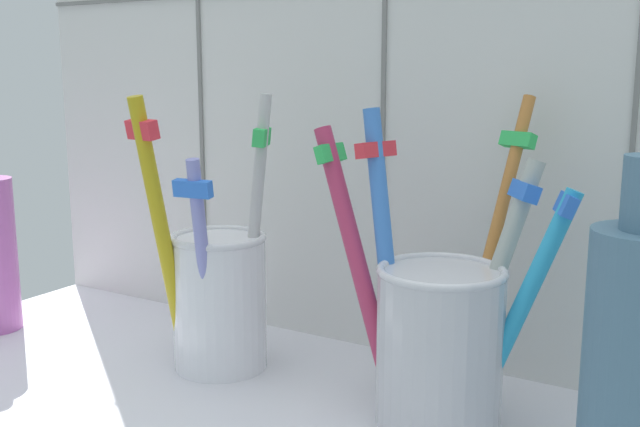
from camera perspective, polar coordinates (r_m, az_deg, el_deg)
name	(u,v)px	position (r cm, az deg, el deg)	size (l,w,h in cm)	color
counter_slab	(298,422)	(46.89, -1.70, -15.55)	(64.00, 22.00, 2.00)	silver
tile_wall_back	(391,60)	(52.47, 5.43, 11.53)	(64.00, 2.20, 45.00)	silver
toothbrush_cup_left	(218,292)	(50.74, -7.80, -5.96)	(6.70, 8.60, 18.41)	white
toothbrush_cup_right	(440,332)	(43.38, 9.08, -8.86)	(15.46, 10.60, 18.46)	silver
ceramic_vase	(640,359)	(37.35, 23.15, -10.16)	(5.18, 5.18, 16.21)	slate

